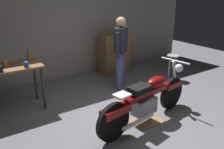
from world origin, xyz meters
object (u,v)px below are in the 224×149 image
at_px(wooden_dresser, 114,54).
at_px(bottle, 29,56).
at_px(motorcycle, 147,99).
at_px(mug_blue_enamel, 26,64).
at_px(shop_stool, 173,60).
at_px(mug_black_matte, 1,69).
at_px(person_standing, 121,50).
at_px(mug_orange_travel, 5,63).

relative_size(wooden_dresser, bottle, 4.56).
bearing_deg(bottle, motorcycle, -53.11).
bearing_deg(motorcycle, mug_blue_enamel, 127.28).
xyz_separation_m(shop_stool, mug_black_matte, (-4.01, 0.26, 0.45)).
distance_m(motorcycle, mug_black_matte, 2.57).
distance_m(shop_stool, wooden_dresser, 1.60).
bearing_deg(shop_stool, mug_blue_enamel, 175.65).
bearing_deg(person_standing, mug_blue_enamel, -38.43).
distance_m(wooden_dresser, mug_orange_travel, 3.00).
height_order(shop_stool, mug_black_matte, mug_black_matte).
bearing_deg(mug_blue_enamel, person_standing, -0.55).
height_order(shop_stool, mug_orange_travel, mug_orange_travel).
xyz_separation_m(wooden_dresser, mug_black_matte, (-3.01, -1.00, 0.40)).
bearing_deg(mug_blue_enamel, bottle, 68.54).
xyz_separation_m(wooden_dresser, bottle, (-2.43, -0.59, 0.45)).
height_order(motorcycle, bottle, bottle).
height_order(person_standing, wooden_dresser, person_standing).
bearing_deg(shop_stool, mug_orange_travel, 171.76).
relative_size(shop_stool, wooden_dresser, 0.58).
distance_m(person_standing, shop_stool, 1.57).
bearing_deg(mug_orange_travel, mug_blue_enamel, -42.90).
height_order(wooden_dresser, bottle, bottle).
xyz_separation_m(wooden_dresser, mug_blue_enamel, (-2.58, -0.98, 0.40)).
relative_size(mug_blue_enamel, mug_orange_travel, 1.01).
xyz_separation_m(motorcycle, mug_black_matte, (-2.02, 1.50, 0.50)).
distance_m(mug_black_matte, bottle, 0.71).
relative_size(mug_blue_enamel, mug_black_matte, 1.07).
relative_size(wooden_dresser, mug_blue_enamel, 9.52).
bearing_deg(bottle, mug_black_matte, -145.34).
xyz_separation_m(person_standing, wooden_dresser, (0.49, 1.00, -0.38)).
relative_size(motorcycle, wooden_dresser, 1.98).
bearing_deg(motorcycle, bottle, 117.93).
distance_m(motorcycle, shop_stool, 2.35).
bearing_deg(mug_orange_travel, person_standing, -7.38).
xyz_separation_m(mug_orange_travel, mug_black_matte, (-0.12, -0.31, -0.00)).
distance_m(mug_blue_enamel, mug_orange_travel, 0.43).
height_order(person_standing, shop_stool, person_standing).
height_order(mug_blue_enamel, bottle, bottle).
height_order(mug_black_matte, bottle, bottle).
distance_m(motorcycle, bottle, 2.45).
height_order(motorcycle, person_standing, person_standing).
xyz_separation_m(motorcycle, bottle, (-1.43, 1.91, 0.55)).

